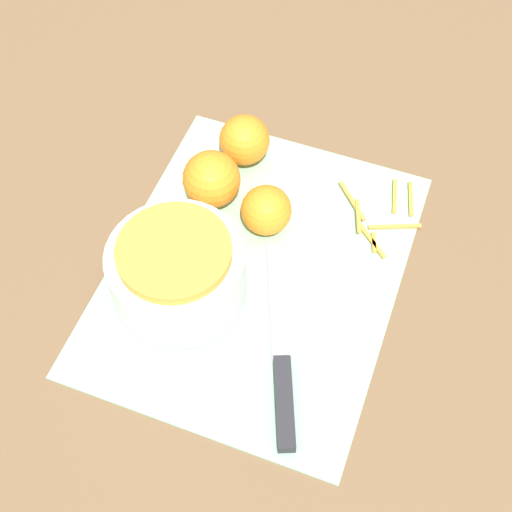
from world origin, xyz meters
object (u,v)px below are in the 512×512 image
object	(u,v)px
bowl_speckled	(177,270)
orange_left	(266,210)
knife	(283,377)
orange_right	(244,140)
orange_back	(212,179)

from	to	relation	value
bowl_speckled	orange_left	size ratio (longest dim) A/B	2.50
knife	orange_right	size ratio (longest dim) A/B	3.74
knife	orange_right	world-z (taller)	orange_right
knife	orange_left	bearing A→B (deg)	2.88
bowl_speckled	orange_back	distance (m)	0.15
bowl_speckled	knife	distance (m)	0.18
bowl_speckled	knife	world-z (taller)	bowl_speckled
orange_right	orange_back	bearing A→B (deg)	170.06
orange_left	orange_right	bearing A→B (deg)	34.12
orange_left	orange_right	world-z (taller)	orange_right
orange_back	orange_right	bearing A→B (deg)	-9.94
knife	orange_back	size ratio (longest dim) A/B	3.39
bowl_speckled	orange_back	size ratio (longest dim) A/B	2.14
orange_left	knife	bearing A→B (deg)	-154.97
orange_right	orange_left	bearing A→B (deg)	-145.88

